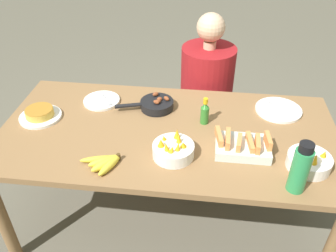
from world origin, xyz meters
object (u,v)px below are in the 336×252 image
(empty_plate_near_front, at_px, (278,110))
(frittata_plate_center, at_px, (40,114))
(banana_bunch, at_px, (105,162))
(fruit_bowl_citrus, at_px, (309,161))
(melon_tray, at_px, (242,146))
(person_figure, at_px, (205,104))
(fruit_bowl_mango, at_px, (173,149))
(skillet, at_px, (156,104))
(hot_sauce_bottle, at_px, (205,112))
(water_bottle, at_px, (300,168))
(empty_plate_far_left, at_px, (102,101))

(empty_plate_near_front, bearing_deg, frittata_plate_center, -170.22)
(banana_bunch, xyz_separation_m, fruit_bowl_citrus, (0.97, 0.10, 0.02))
(melon_tray, xyz_separation_m, frittata_plate_center, (-1.14, 0.16, -0.01))
(banana_bunch, bearing_deg, person_figure, 65.52)
(fruit_bowl_citrus, distance_m, person_figure, 1.08)
(fruit_bowl_mango, distance_m, fruit_bowl_citrus, 0.65)
(fruit_bowl_mango, bearing_deg, melon_tray, 12.22)
(skillet, bearing_deg, hot_sauce_bottle, 142.99)
(fruit_bowl_citrus, relative_size, water_bottle, 0.81)
(hot_sauce_bottle, relative_size, person_figure, 0.14)
(empty_plate_near_front, xyz_separation_m, fruit_bowl_citrus, (0.08, -0.48, 0.03))
(melon_tray, distance_m, fruit_bowl_mango, 0.35)
(fruit_bowl_citrus, bearing_deg, empty_plate_near_front, 99.02)
(banana_bunch, height_order, person_figure, person_figure)
(skillet, distance_m, empty_plate_near_front, 0.73)
(skillet, height_order, fruit_bowl_citrus, fruit_bowl_citrus)
(frittata_plate_center, bearing_deg, fruit_bowl_mango, -16.71)
(melon_tray, xyz_separation_m, water_bottle, (0.22, -0.23, 0.09))
(skillet, bearing_deg, empty_plate_far_left, -21.74)
(skillet, distance_m, fruit_bowl_citrus, 0.90)
(melon_tray, xyz_separation_m, empty_plate_far_left, (-0.83, 0.37, -0.03))
(frittata_plate_center, bearing_deg, banana_bunch, -36.18)
(empty_plate_far_left, bearing_deg, hot_sauce_bottle, -12.95)
(hot_sauce_bottle, bearing_deg, melon_tray, -48.92)
(frittata_plate_center, xyz_separation_m, fruit_bowl_mango, (0.79, -0.24, 0.01))
(empty_plate_near_front, bearing_deg, banana_bunch, -146.78)
(fruit_bowl_mango, distance_m, hot_sauce_bottle, 0.34)
(melon_tray, bearing_deg, hot_sauce_bottle, 131.08)
(melon_tray, distance_m, empty_plate_near_front, 0.46)
(water_bottle, distance_m, hot_sauce_bottle, 0.63)
(fruit_bowl_citrus, relative_size, hot_sauce_bottle, 1.30)
(melon_tray, relative_size, empty_plate_far_left, 1.26)
(fruit_bowl_mango, xyz_separation_m, person_figure, (0.14, 0.91, -0.30))
(banana_bunch, bearing_deg, fruit_bowl_citrus, 6.17)
(person_figure, bearing_deg, fruit_bowl_citrus, -60.91)
(water_bottle, bearing_deg, fruit_bowl_mango, 164.21)
(banana_bunch, height_order, water_bottle, water_bottle)
(banana_bunch, distance_m, fruit_bowl_mango, 0.34)
(melon_tray, xyz_separation_m, fruit_bowl_citrus, (0.31, -0.08, 0.00))
(melon_tray, relative_size, person_figure, 0.24)
(empty_plate_far_left, relative_size, person_figure, 0.19)
(empty_plate_far_left, xyz_separation_m, hot_sauce_bottle, (0.63, -0.15, 0.06))
(skillet, xyz_separation_m, empty_plate_near_front, (0.72, 0.06, -0.02))
(banana_bunch, height_order, empty_plate_far_left, banana_bunch)
(banana_bunch, xyz_separation_m, empty_plate_near_front, (0.89, 0.58, -0.01))
(banana_bunch, distance_m, frittata_plate_center, 0.59)
(fruit_bowl_citrus, bearing_deg, hot_sauce_bottle, 148.76)
(water_bottle, bearing_deg, person_figure, 111.58)
(frittata_plate_center, bearing_deg, hot_sauce_bottle, 3.94)
(empty_plate_near_front, relative_size, fruit_bowl_citrus, 1.29)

